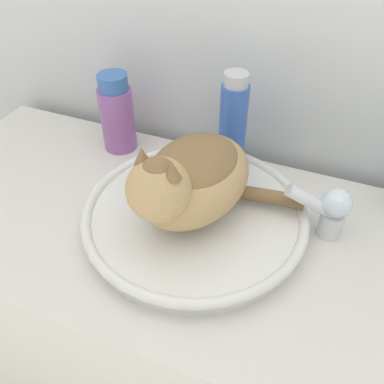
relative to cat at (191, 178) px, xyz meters
name	(u,v)px	position (x,y,z in m)	size (l,w,h in m)	color
vanity_counter	(199,343)	(0.02, 0.00, -0.55)	(1.30, 0.53, 0.85)	beige
sink_basin	(195,215)	(0.00, 0.01, -0.10)	(0.43, 0.43, 0.05)	silver
cat	(191,178)	(0.00, 0.00, 0.00)	(0.30, 0.28, 0.18)	tan
faucet	(330,209)	(0.24, 0.08, -0.06)	(0.12, 0.07, 0.11)	silver
mouthwash_bottle	(117,114)	(-0.26, 0.20, -0.04)	(0.08, 0.08, 0.19)	#93569E
shampoo_bottle_tall	(232,129)	(0.01, 0.20, -0.01)	(0.06, 0.06, 0.24)	#335BB7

